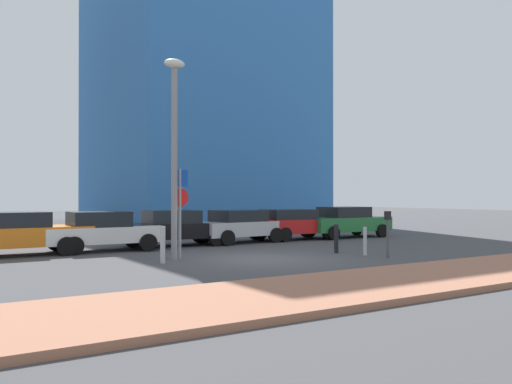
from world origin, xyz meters
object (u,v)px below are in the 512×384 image
(parked_car_orange, at_px, (20,233))
(parking_meter, at_px, (388,228))
(parking_sign_post, at_px, (180,202))
(traffic_bollard_near, at_px, (365,241))
(parked_car_green, at_px, (345,221))
(parked_car_silver, at_px, (243,225))
(traffic_bollard_mid, at_px, (336,239))
(street_lamp, at_px, (174,140))
(parked_car_red, at_px, (291,223))
(parked_car_white, at_px, (101,231))
(parked_car_black, at_px, (175,227))
(traffic_bollard_far, at_px, (163,245))

(parked_car_orange, xyz_separation_m, parking_meter, (9.95, -7.24, 0.21))
(parking_sign_post, height_order, traffic_bollard_near, parking_sign_post)
(parked_car_green, bearing_deg, parked_car_silver, 177.58)
(traffic_bollard_near, bearing_deg, parking_meter, -86.30)
(parked_car_orange, relative_size, parking_sign_post, 1.55)
(traffic_bollard_near, height_order, traffic_bollard_mid, traffic_bollard_mid)
(parked_car_silver, height_order, street_lamp, street_lamp)
(parked_car_silver, bearing_deg, parking_meter, -82.90)
(parked_car_red, bearing_deg, parked_car_white, -177.36)
(street_lamp, bearing_deg, parked_car_green, 19.66)
(parked_car_orange, relative_size, parked_car_silver, 0.97)
(parked_car_orange, bearing_deg, parked_car_black, 3.75)
(parked_car_orange, height_order, parked_car_red, parked_car_orange)
(street_lamp, relative_size, traffic_bollard_near, 6.61)
(parked_car_silver, height_order, parked_car_green, parked_car_green)
(traffic_bollard_mid, bearing_deg, parked_car_red, 69.40)
(traffic_bollard_far, bearing_deg, parking_sign_post, 43.14)
(traffic_bollard_mid, bearing_deg, street_lamp, 166.30)
(parked_car_silver, relative_size, traffic_bollard_near, 4.75)
(parking_sign_post, bearing_deg, parked_car_white, 112.55)
(parked_car_silver, xyz_separation_m, traffic_bollard_near, (0.87, -6.51, -0.25))
(parked_car_white, distance_m, parked_car_silver, 6.29)
(parking_sign_post, xyz_separation_m, street_lamp, (-0.26, -0.15, 1.98))
(parked_car_white, xyz_separation_m, parked_car_silver, (6.28, 0.36, -0.02))
(parked_car_white, xyz_separation_m, parking_meter, (7.21, -7.13, 0.23))
(parked_car_green, height_order, street_lamp, street_lamp)
(parked_car_silver, xyz_separation_m, parked_car_red, (2.59, 0.05, 0.01))
(parked_car_orange, relative_size, parked_car_black, 1.06)
(parked_car_green, relative_size, parking_sign_post, 1.57)
(parking_sign_post, height_order, street_lamp, street_lamp)
(parked_car_white, relative_size, parked_car_red, 0.99)
(street_lamp, distance_m, traffic_bollard_far, 3.43)
(parked_car_silver, xyz_separation_m, street_lamp, (-5.07, -4.06, 3.07))
(parked_car_orange, distance_m, parked_car_white, 2.74)
(parked_car_black, relative_size, street_lamp, 0.66)
(parking_meter, bearing_deg, traffic_bollard_mid, 101.02)
(parked_car_red, xyz_separation_m, traffic_bollard_mid, (-2.06, -5.48, -0.24))
(parked_car_green, relative_size, traffic_bollard_far, 4.21)
(traffic_bollard_near, distance_m, traffic_bollard_far, 6.86)
(traffic_bollard_near, distance_m, traffic_bollard_mid, 1.14)
(parked_car_red, relative_size, traffic_bollard_near, 4.45)
(parked_car_orange, bearing_deg, parked_car_silver, 1.57)
(parking_meter, bearing_deg, traffic_bollard_near, 93.70)
(parking_sign_post, bearing_deg, traffic_bollard_mid, -15.85)
(parked_car_red, xyz_separation_m, parking_sign_post, (-7.40, -3.96, 1.07))
(parked_car_black, bearing_deg, traffic_bollard_near, -58.78)
(parked_car_silver, bearing_deg, parked_car_green, -2.42)
(parking_sign_post, height_order, parking_meter, parking_sign_post)
(parked_car_green, xyz_separation_m, parking_meter, (-4.71, -7.25, 0.21))
(parked_car_red, xyz_separation_m, traffic_bollard_far, (-8.37, -4.88, -0.21))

